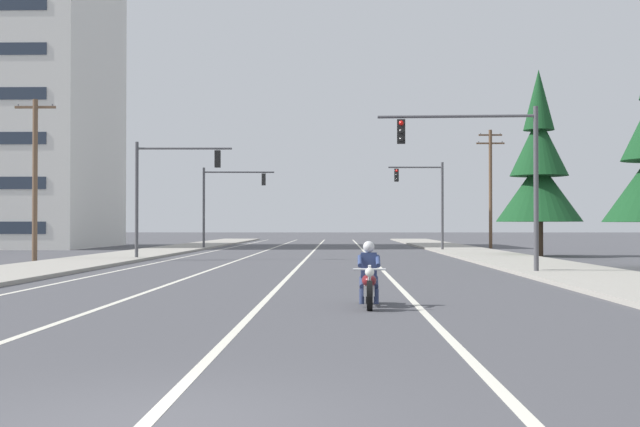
{
  "coord_description": "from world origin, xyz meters",
  "views": [
    {
      "loc": [
        1.7,
        -7.46,
        1.82
      ],
      "look_at": [
        0.95,
        25.67,
        2.29
      ],
      "focal_mm": 46.14,
      "sensor_mm": 36.0,
      "label": 1
    }
  ],
  "objects": [
    {
      "name": "ground_plane",
      "position": [
        0.0,
        0.0,
        0.0
      ],
      "size": [
        400.0,
        400.0,
        0.0
      ],
      "primitive_type": "plane",
      "color": "#47474C"
    },
    {
      "name": "lane_stripe_center",
      "position": [
        -0.07,
        45.0,
        0.0
      ],
      "size": [
        0.16,
        100.0,
        0.01
      ],
      "primitive_type": "cube",
      "color": "beige",
      "rests_on": "ground"
    },
    {
      "name": "lane_stripe_left",
      "position": [
        -3.51,
        45.0,
        0.0
      ],
      "size": [
        0.16,
        100.0,
        0.01
      ],
      "primitive_type": "cube",
      "color": "beige",
      "rests_on": "ground"
    },
    {
      "name": "lane_stripe_right",
      "position": [
        3.48,
        45.0,
        0.0
      ],
      "size": [
        0.16,
        100.0,
        0.01
      ],
      "primitive_type": "cube",
      "color": "beige",
      "rests_on": "ground"
    },
    {
      "name": "lane_stripe_far_left",
      "position": [
        -7.08,
        45.0,
        0.0
      ],
      "size": [
        0.16,
        100.0,
        0.01
      ],
      "primitive_type": "cube",
      "color": "beige",
      "rests_on": "ground"
    },
    {
      "name": "sidewalk_kerb_right",
      "position": [
        10.38,
        40.0,
        0.07
      ],
      "size": [
        4.4,
        110.0,
        0.14
      ],
      "primitive_type": "cube",
      "color": "#9E998E",
      "rests_on": "ground"
    },
    {
      "name": "sidewalk_kerb_left",
      "position": [
        -10.38,
        40.0,
        0.07
      ],
      "size": [
        4.4,
        110.0,
        0.14
      ],
      "primitive_type": "cube",
      "color": "#9E998E",
      "rests_on": "ground"
    },
    {
      "name": "motorcycle_with_rider",
      "position": [
        2.37,
        10.85,
        0.59
      ],
      "size": [
        0.7,
        2.19,
        1.46
      ],
      "color": "black",
      "rests_on": "ground"
    },
    {
      "name": "traffic_signal_near_right",
      "position": [
        7.24,
        22.94,
        4.16
      ],
      "size": [
        5.9,
        0.43,
        6.2
      ],
      "color": "#47474C",
      "rests_on": "ground"
    },
    {
      "name": "traffic_signal_near_left",
      "position": [
        -7.45,
        35.43,
        4.11
      ],
      "size": [
        5.09,
        0.43,
        6.2
      ],
      "color": "#47474C",
      "rests_on": "ground"
    },
    {
      "name": "traffic_signal_mid_right",
      "position": [
        7.86,
        49.75,
        4.03
      ],
      "size": [
        3.84,
        0.43,
        6.2
      ],
      "color": "#47474C",
      "rests_on": "ground"
    },
    {
      "name": "traffic_signal_mid_left",
      "position": [
        -6.97,
        54.71,
        4.13
      ],
      "size": [
        5.43,
        0.52,
        6.2
      ],
      "color": "#47474C",
      "rests_on": "ground"
    },
    {
      "name": "utility_pole_left_near",
      "position": [
        -13.72,
        33.83,
        4.31
      ],
      "size": [
        2.08,
        0.26,
        8.22
      ],
      "color": "brown",
      "rests_on": "ground"
    },
    {
      "name": "utility_pole_right_far",
      "position": [
        13.55,
        56.79,
        4.97
      ],
      "size": [
        2.18,
        0.26,
        9.26
      ],
      "color": "brown",
      "rests_on": "ground"
    },
    {
      "name": "conifer_tree_right_verge_far",
      "position": [
        13.35,
        40.45,
        4.99
      ],
      "size": [
        4.95,
        4.95,
        10.89
      ],
      "color": "#423023",
      "rests_on": "ground"
    }
  ]
}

